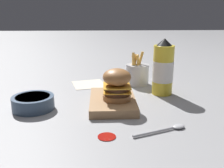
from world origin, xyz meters
The scene contains 9 objects.
ground_plane centered at (0.00, 0.00, 0.00)m, with size 6.00×6.00×0.00m, color gray.
serving_board centered at (-0.02, 0.04, 0.01)m, with size 0.24×0.16×0.03m.
burger centered at (0.00, 0.05, 0.08)m, with size 0.10×0.10×0.11m.
ketchup_bottle centered at (-0.14, 0.24, 0.10)m, with size 0.08×0.08×0.22m.
fries_basket centered at (-0.28, 0.16, 0.05)m, with size 0.10×0.10×0.15m.
side_bowl centered at (0.01, -0.23, 0.02)m, with size 0.14×0.14×0.05m.
spoon centered at (0.18, 0.19, 0.01)m, with size 0.08×0.16×0.01m.
ketchup_puddle centered at (0.22, 0.01, 0.00)m, with size 0.05×0.05×0.00m.
parchment_square centered at (-0.28, -0.06, 0.00)m, with size 0.17×0.17×0.00m.
Camera 1 is at (0.84, 0.00, 0.33)m, focal length 42.00 mm.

